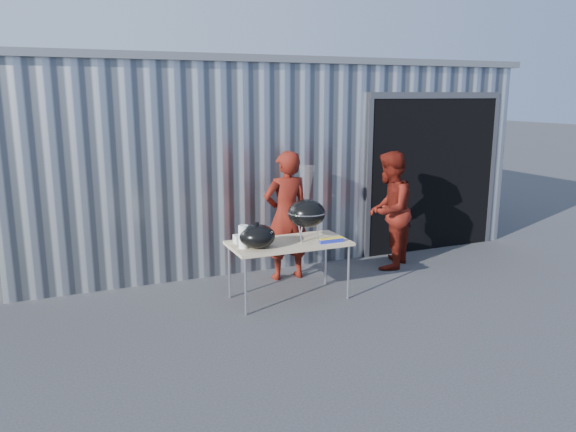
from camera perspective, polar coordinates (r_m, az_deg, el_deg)
name	(u,v)px	position (r m, az deg, el deg)	size (l,w,h in m)	color
ground	(291,313)	(6.84, 0.35, -9.78)	(80.00, 80.00, 0.00)	#313133
building	(240,148)	(11.00, -4.92, 6.87)	(8.20, 6.20, 3.10)	#B8BEC5
folding_table	(289,245)	(7.07, 0.08, -2.95)	(1.50, 0.75, 0.75)	tan
kettle_grill	(307,208)	(7.07, 1.90, 0.81)	(0.48, 0.48, 0.95)	black
grill_lid	(257,236)	(6.77, -3.16, -2.06)	(0.44, 0.44, 0.32)	black
paper_towels	(243,237)	(6.77, -4.55, -2.12)	(0.12, 0.12, 0.28)	white
white_tub	(242,239)	(7.04, -4.67, -2.32)	(0.20, 0.15, 0.10)	white
foil_box	(332,240)	(7.04, 4.44, -2.47)	(0.32, 0.05, 0.06)	#1A25AA
person_cook	(286,216)	(7.83, -0.17, 0.03)	(0.66, 0.43, 1.81)	#57130C
person_bystander	(389,210)	(8.47, 10.23, 0.58)	(0.85, 0.67, 1.76)	#57130C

